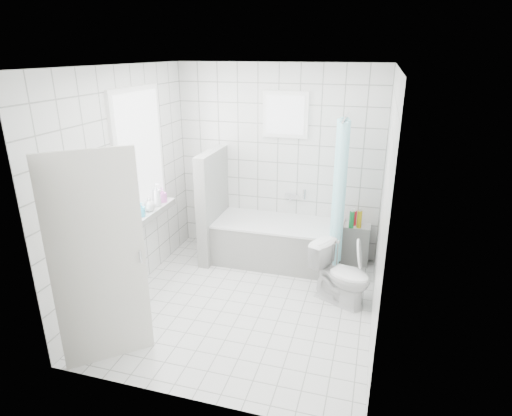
% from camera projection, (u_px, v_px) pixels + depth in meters
% --- Properties ---
extents(ground, '(3.00, 3.00, 0.00)m').
position_uv_depth(ground, '(245.00, 303.00, 4.91)').
color(ground, white).
rests_on(ground, ground).
extents(ceiling, '(3.00, 3.00, 0.00)m').
position_uv_depth(ceiling, '(243.00, 66.00, 4.01)').
color(ceiling, white).
rests_on(ceiling, ground).
extents(wall_back, '(2.80, 0.02, 2.60)m').
position_uv_depth(wall_back, '(278.00, 162.00, 5.82)').
color(wall_back, white).
rests_on(wall_back, ground).
extents(wall_front, '(2.80, 0.02, 2.60)m').
position_uv_depth(wall_front, '(183.00, 260.00, 3.11)').
color(wall_front, white).
rests_on(wall_front, ground).
extents(wall_left, '(0.02, 3.00, 2.60)m').
position_uv_depth(wall_left, '(126.00, 185.00, 4.83)').
color(wall_left, white).
rests_on(wall_left, ground).
extents(wall_right, '(0.02, 3.00, 2.60)m').
position_uv_depth(wall_right, '(383.00, 209.00, 4.10)').
color(wall_right, white).
rests_on(wall_right, ground).
extents(window_left, '(0.01, 0.90, 1.40)m').
position_uv_depth(window_left, '(141.00, 154.00, 4.98)').
color(window_left, white).
rests_on(window_left, wall_left).
extents(window_back, '(0.50, 0.01, 0.50)m').
position_uv_depth(window_back, '(285.00, 115.00, 5.52)').
color(window_back, white).
rests_on(window_back, wall_back).
extents(window_sill, '(0.18, 1.02, 0.08)m').
position_uv_depth(window_sill, '(150.00, 213.00, 5.23)').
color(window_sill, white).
rests_on(window_sill, wall_left).
extents(door, '(0.62, 0.56, 2.00)m').
position_uv_depth(door, '(99.00, 262.00, 3.72)').
color(door, silver).
rests_on(door, ground).
extents(bathtub, '(1.69, 0.77, 0.58)m').
position_uv_depth(bathtub, '(278.00, 242.00, 5.80)').
color(bathtub, white).
rests_on(bathtub, ground).
extents(partition_wall, '(0.15, 0.85, 1.50)m').
position_uv_depth(partition_wall, '(213.00, 205.00, 5.83)').
color(partition_wall, white).
rests_on(partition_wall, ground).
extents(tiled_ledge, '(0.40, 0.24, 0.55)m').
position_uv_depth(tiled_ledge, '(354.00, 244.00, 5.78)').
color(tiled_ledge, white).
rests_on(tiled_ledge, ground).
extents(toilet, '(0.78, 0.64, 0.70)m').
position_uv_depth(toilet, '(341.00, 274.00, 4.85)').
color(toilet, white).
rests_on(toilet, ground).
extents(curtain_rod, '(0.02, 0.80, 0.02)m').
position_uv_depth(curtain_rod, '(346.00, 117.00, 4.98)').
color(curtain_rod, silver).
rests_on(curtain_rod, wall_back).
extents(shower_curtain, '(0.14, 0.48, 1.78)m').
position_uv_depth(shower_curtain, '(339.00, 194.00, 5.17)').
color(shower_curtain, '#54E9F7').
rests_on(shower_curtain, curtain_rod).
extents(tub_faucet, '(0.18, 0.06, 0.06)m').
position_uv_depth(tub_faucet, '(291.00, 196.00, 5.88)').
color(tub_faucet, silver).
rests_on(tub_faucet, wall_back).
extents(sill_bottles, '(0.19, 0.83, 0.29)m').
position_uv_depth(sill_bottles, '(148.00, 202.00, 5.13)').
color(sill_bottles, pink).
rests_on(sill_bottles, window_sill).
extents(ledge_bottles, '(0.16, 0.16, 0.23)m').
position_uv_depth(ledge_bottles, '(355.00, 219.00, 5.59)').
color(ledge_bottles, '#16873B').
rests_on(ledge_bottles, tiled_ledge).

